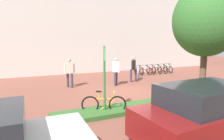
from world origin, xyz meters
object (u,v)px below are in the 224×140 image
Objects in this scene: person_shirt_blue at (116,70)px; car_maroon_wagon at (210,113)px; tree_sidewalk at (206,21)px; bike_rack_cluster at (154,70)px; bike_at_sign at (104,104)px; bollard_steel at (138,73)px; parking_sign_post at (104,70)px; person_suited_dark at (134,67)px; person_casual_tan at (70,71)px.

car_maroon_wagon is (-0.80, -7.42, -0.23)m from person_shirt_blue.
tree_sidewalk is 1.38× the size of bike_rack_cluster.
person_shirt_blue reaches higher than bike_at_sign.
bollard_steel is at bearing 69.69° from car_maroon_wagon.
bike_rack_cluster is at bearing 43.88° from parking_sign_post.
tree_sidewalk reaches higher than person_shirt_blue.
person_shirt_blue is at bearing 59.05° from bike_at_sign.
car_maroon_wagon is at bearing -136.17° from tree_sidewalk.
parking_sign_post reaches higher than bike_rack_cluster.
person_shirt_blue is (2.58, 4.37, -0.65)m from parking_sign_post.
tree_sidewalk is at bearing -63.66° from person_shirt_blue.
person_suited_dark is (1.56, 0.51, 0.00)m from person_shirt_blue.
bike_at_sign is 0.36× the size of car_maroon_wagon.
person_shirt_blue is 0.39× the size of car_maroon_wagon.
bike_rack_cluster is 8.13m from person_casual_tan.
person_casual_tan is (-4.26, 0.14, 0.00)m from person_suited_dark.
tree_sidewalk is at bearing -110.68° from bike_rack_cluster.
tree_sidewalk is 8.63m from bike_rack_cluster.
person_suited_dark reaches higher than bike_at_sign.
person_shirt_blue is at bearing -162.05° from person_suited_dark.
person_shirt_blue is (-2.44, -1.32, 0.53)m from bollard_steel.
tree_sidewalk is 3.02× the size of person_suited_dark.
bike_at_sign is 5.04m from person_shirt_blue.
bollard_steel is at bearing 42.83° from person_suited_dark.
person_suited_dark is 1.00× the size of person_casual_tan.
parking_sign_post is at bearing -88.59° from person_casual_tan.
tree_sidewalk is at bearing -46.26° from person_casual_tan.
bollard_steel is 0.52× the size of person_suited_dark.
bike_at_sign is at bearing -88.49° from person_casual_tan.
bike_rack_cluster is 0.86× the size of car_maroon_wagon.
bollard_steel is 0.21× the size of car_maroon_wagon.
bike_rack_cluster is 11.93m from car_maroon_wagon.
person_suited_dark reaches higher than bollard_steel.
bike_rack_cluster is at bearing 16.66° from person_casual_tan.
person_suited_dark is 4.27m from person_casual_tan.
bike_rack_cluster is 3.10m from bollard_steel.
bike_at_sign is at bearing -131.77° from bollard_steel.
person_suited_dark is at bearing -137.17° from bollard_steel.
bike_rack_cluster is (2.83, 7.48, -3.24)m from tree_sidewalk.
tree_sidewalk reaches higher than parking_sign_post.
parking_sign_post reaches higher than person_suited_dark.
person_casual_tan reaches higher than bollard_steel.
tree_sidewalk is 3.02× the size of person_casual_tan.
parking_sign_post reaches higher than bike_at_sign.
parking_sign_post is at bearing 120.36° from car_maroon_wagon.
tree_sidewalk is 5.80m from bike_at_sign.
parking_sign_post is at bearing 178.37° from tree_sidewalk.
person_casual_tan is 8.29m from car_maroon_wagon.
person_casual_tan is at bearing 103.30° from car_maroon_wagon.
tree_sidewalk is 1.19× the size of car_maroon_wagon.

